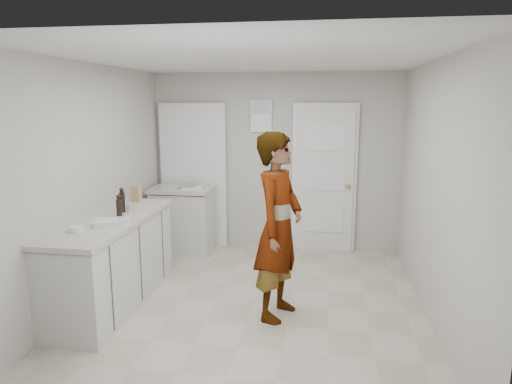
% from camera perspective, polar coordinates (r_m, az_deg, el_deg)
% --- Properties ---
extents(ground, '(4.00, 4.00, 0.00)m').
position_cam_1_polar(ground, '(4.96, -0.35, -13.78)').
color(ground, '#AAA48E').
rests_on(ground, ground).
extents(room_shell, '(4.00, 4.00, 4.00)m').
position_cam_1_polar(room_shell, '(6.54, 0.83, 1.79)').
color(room_shell, beige).
rests_on(room_shell, ground).
extents(main_counter, '(0.64, 1.96, 0.93)m').
position_cam_1_polar(main_counter, '(5.04, -17.43, -8.64)').
color(main_counter, silver).
rests_on(main_counter, ground).
extents(side_counter, '(0.84, 0.61, 0.93)m').
position_cam_1_polar(side_counter, '(6.52, -9.11, -3.74)').
color(side_counter, silver).
rests_on(side_counter, ground).
extents(person, '(0.61, 0.76, 1.82)m').
position_cam_1_polar(person, '(4.41, 2.83, -4.35)').
color(person, silver).
rests_on(person, ground).
extents(cake_mix_box, '(0.13, 0.09, 0.19)m').
position_cam_1_polar(cake_mix_box, '(5.61, -14.74, -0.21)').
color(cake_mix_box, '#A87854').
rests_on(cake_mix_box, main_counter).
extents(spice_jar, '(0.06, 0.06, 0.09)m').
position_cam_1_polar(spice_jar, '(5.11, -15.56, -1.96)').
color(spice_jar, tan).
rests_on(spice_jar, main_counter).
extents(oil_cruet_a, '(0.06, 0.06, 0.23)m').
position_cam_1_polar(oil_cruet_a, '(4.95, -16.76, -1.65)').
color(oil_cruet_a, black).
rests_on(oil_cruet_a, main_counter).
extents(oil_cruet_b, '(0.06, 0.06, 0.27)m').
position_cam_1_polar(oil_cruet_b, '(5.11, -16.38, -1.02)').
color(oil_cruet_b, black).
rests_on(oil_cruet_b, main_counter).
extents(baking_dish, '(0.36, 0.30, 0.05)m').
position_cam_1_polar(baking_dish, '(4.62, -17.56, -3.66)').
color(baking_dish, silver).
rests_on(baking_dish, main_counter).
extents(egg_bowl, '(0.13, 0.13, 0.05)m').
position_cam_1_polar(egg_bowl, '(4.50, -21.51, -4.34)').
color(egg_bowl, silver).
rests_on(egg_bowl, main_counter).
extents(papers, '(0.36, 0.41, 0.01)m').
position_cam_1_polar(papers, '(6.40, -8.01, 0.61)').
color(papers, white).
rests_on(papers, side_counter).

